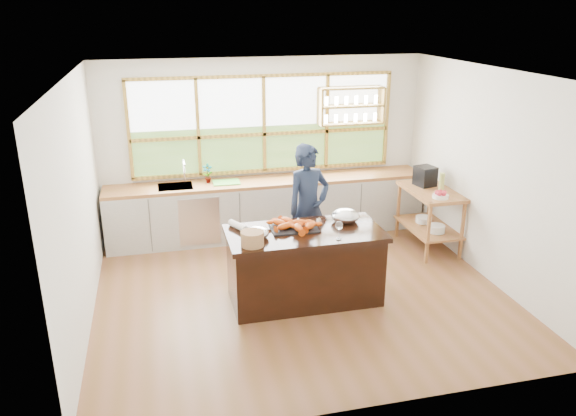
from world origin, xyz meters
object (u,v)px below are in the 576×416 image
object	(u,v)px
cook	(308,209)
wicker_basket	(252,239)
espresso_machine	(425,176)
island	(305,265)

from	to	relation	value
cook	wicker_basket	distance (m)	1.46
cook	espresso_machine	bearing A→B (deg)	-4.11
cook	wicker_basket	size ratio (longest dim) A/B	6.71
espresso_machine	wicker_basket	size ratio (longest dim) A/B	1.11
espresso_machine	wicker_basket	bearing A→B (deg)	-163.69
espresso_machine	wicker_basket	distance (m)	3.28
wicker_basket	espresso_machine	bearing A→B (deg)	29.07
island	cook	world-z (taller)	cook
espresso_machine	wicker_basket	world-z (taller)	espresso_machine
island	espresso_machine	xyz separation A→B (m)	(2.19, 1.32, 0.59)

